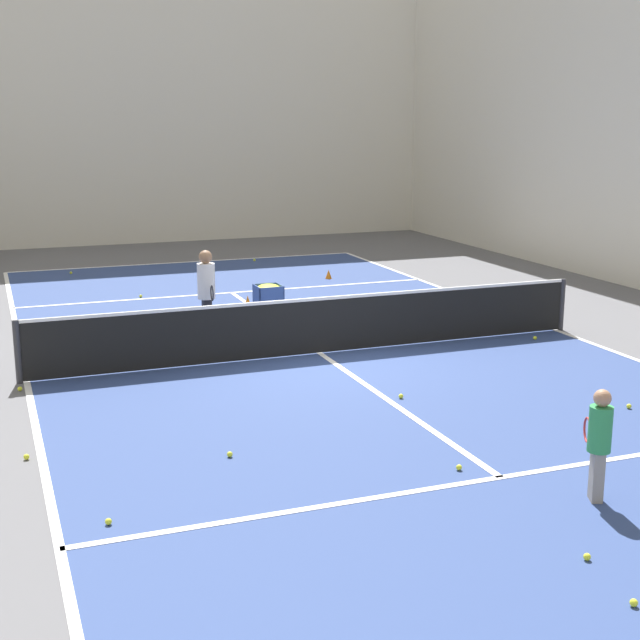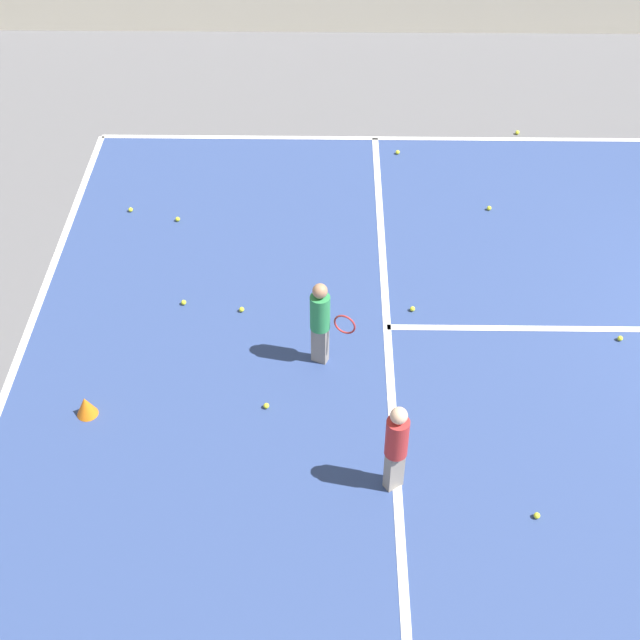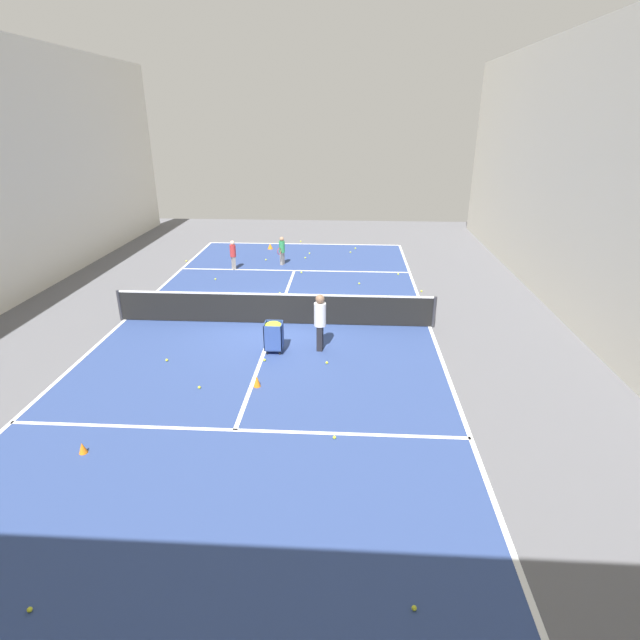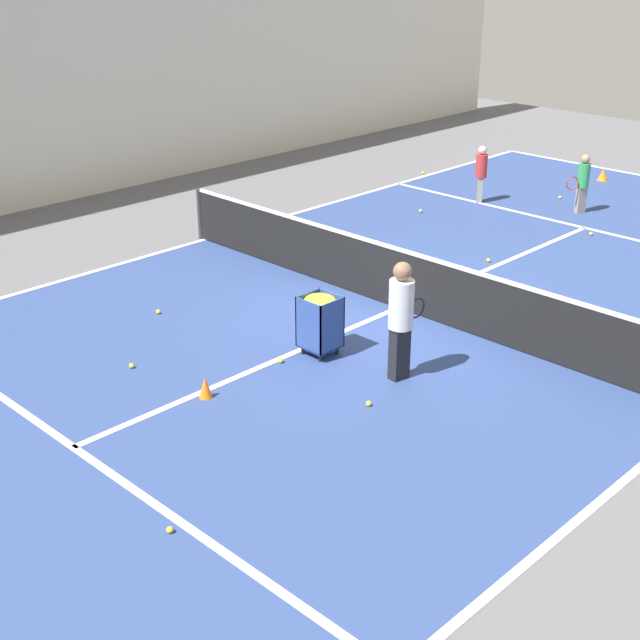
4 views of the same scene
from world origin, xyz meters
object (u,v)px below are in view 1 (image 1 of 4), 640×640
object	(u,v)px
player_near_baseline	(599,437)
ball_cart	(268,298)
coach_at_net	(206,288)
training_cone_0	(248,302)
tennis_net	(320,325)

from	to	relation	value
player_near_baseline	ball_cart	distance (m)	8.60
coach_at_net	training_cone_0	world-z (taller)	coach_at_net
player_near_baseline	coach_at_net	distance (m)	8.61
coach_at_net	ball_cart	xyz separation A→B (m)	(1.23, 0.21, -0.32)
player_near_baseline	tennis_net	bearing A→B (deg)	29.06
player_near_baseline	training_cone_0	xyz separation A→B (m)	(-0.75, 10.44, -0.55)
tennis_net	player_near_baseline	size ratio (longest dim) A/B	8.06
player_near_baseline	training_cone_0	bearing A→B (deg)	27.84
coach_at_net	ball_cart	distance (m)	1.29
tennis_net	training_cone_0	distance (m)	3.92
training_cone_0	coach_at_net	bearing A→B (deg)	-123.09
coach_at_net	tennis_net	bearing A→B (deg)	45.49
ball_cart	training_cone_0	bearing A→B (deg)	85.83
tennis_net	player_near_baseline	xyz separation A→B (m)	(0.61, -6.55, 0.19)
coach_at_net	training_cone_0	bearing A→B (deg)	152.24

